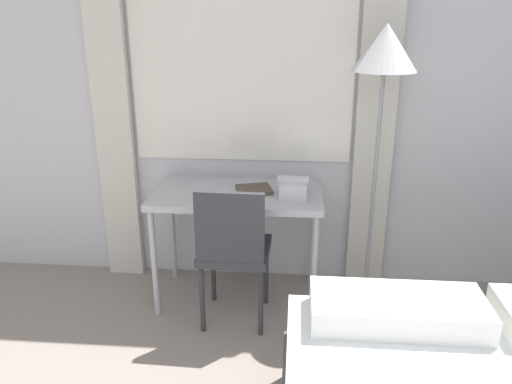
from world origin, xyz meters
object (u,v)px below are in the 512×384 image
Objects in this scene: desk_chair at (233,246)px; telephone at (293,188)px; desk at (237,203)px; book at (254,189)px; standing_lamp at (384,70)px.

desk_chair reaches higher than telephone.
desk_chair is 4.81× the size of telephone.
desk is 1.18× the size of desk_chair.
desk is 0.13m from book.
telephone reaches higher than book.
desk is at bearing 93.25° from desk_chair.
standing_lamp is 9.40× the size of telephone.
telephone is at bearing -176.37° from standing_lamp.
book is at bearing 10.55° from desk.
desk_chair is 0.51× the size of standing_lamp.
desk is 4.22× the size of book.
standing_lamp reaches higher than desk.
book is (-0.71, 0.03, -0.72)m from standing_lamp.
standing_lamp reaches higher than book.
desk is 0.32m from desk_chair.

